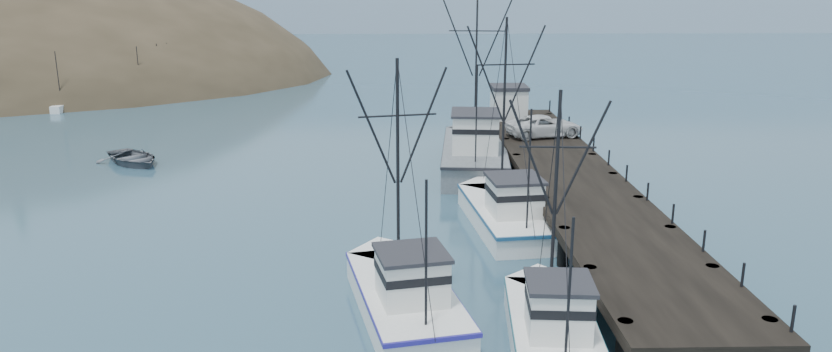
# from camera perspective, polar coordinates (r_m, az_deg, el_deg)

# --- Properties ---
(ground) EXTENTS (400.00, 400.00, 0.00)m
(ground) POSITION_cam_1_polar(r_m,az_deg,el_deg) (31.31, -7.56, -11.21)
(ground) COLOR #2A4B5F
(ground) RESTS_ON ground
(pier) EXTENTS (6.00, 44.00, 2.00)m
(pier) POSITION_cam_1_polar(r_m,az_deg,el_deg) (46.74, 11.82, -0.16)
(pier) COLOR black
(pier) RESTS_ON ground
(distant_ridge) EXTENTS (360.00, 40.00, 26.00)m
(distant_ridge) POSITION_cam_1_polar(r_m,az_deg,el_deg) (198.44, 0.54, 11.33)
(distant_ridge) COLOR #9EB2C6
(distant_ridge) RESTS_ON ground
(distant_ridge_far) EXTENTS (180.00, 25.00, 18.00)m
(distant_ridge_far) POSITION_cam_1_polar(r_m,az_deg,el_deg) (217.65, -13.14, 11.30)
(distant_ridge_far) COLOR silver
(distant_ridge_far) RESTS_ON ground
(moored_sailboats) EXTENTS (16.14, 19.15, 6.35)m
(moored_sailboats) POSITION_cam_1_polar(r_m,az_deg,el_deg) (93.01, -22.28, 5.81)
(moored_sailboats) COLOR white
(moored_sailboats) RESTS_ON ground
(trawler_near) EXTENTS (3.86, 9.88, 10.17)m
(trawler_near) POSITION_cam_1_polar(r_m,az_deg,el_deg) (29.52, 10.41, -11.29)
(trawler_near) COLOR white
(trawler_near) RESTS_ON ground
(trawler_mid) EXTENTS (5.56, 11.12, 10.98)m
(trawler_mid) POSITION_cam_1_polar(r_m,az_deg,el_deg) (31.80, -0.96, -9.00)
(trawler_mid) COLOR white
(trawler_mid) RESTS_ON ground
(trawler_far) EXTENTS (4.94, 11.84, 11.97)m
(trawler_far) POSITION_cam_1_polar(r_m,az_deg,el_deg) (42.52, 6.92, -2.72)
(trawler_far) COLOR white
(trawler_far) RESTS_ON ground
(work_vessel) EXTENTS (5.77, 15.45, 12.90)m
(work_vessel) POSITION_cam_1_polar(r_m,az_deg,el_deg) (54.65, 4.52, 1.87)
(work_vessel) COLOR slate
(work_vessel) RESTS_ON ground
(pier_shed) EXTENTS (3.00, 3.20, 2.80)m
(pier_shed) POSITION_cam_1_polar(r_m,az_deg,el_deg) (63.42, 7.15, 5.70)
(pier_shed) COLOR silver
(pier_shed) RESTS_ON pier
(pickup_truck) EXTENTS (6.23, 3.92, 1.60)m
(pickup_truck) POSITION_cam_1_polar(r_m,az_deg,el_deg) (56.72, 9.87, 3.81)
(pickup_truck) COLOR silver
(pickup_truck) RESTS_ON pier
(motorboat) EXTENTS (7.05, 7.13, 1.21)m
(motorboat) POSITION_cam_1_polar(r_m,az_deg,el_deg) (60.02, -20.90, 0.91)
(motorboat) COLOR #56595F
(motorboat) RESTS_ON ground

